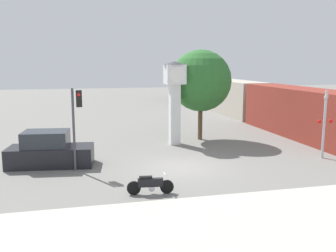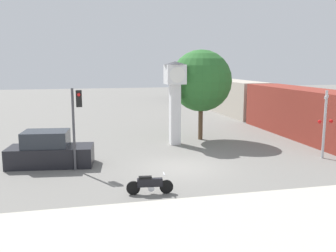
% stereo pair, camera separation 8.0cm
% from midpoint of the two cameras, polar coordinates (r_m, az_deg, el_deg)
% --- Properties ---
extents(ground_plane, '(120.00, 120.00, 0.00)m').
position_cam_midpoint_polar(ground_plane, '(18.87, 2.15, -6.34)').
color(ground_plane, slate).
extents(sidewalk_strip, '(36.00, 6.00, 0.10)m').
position_cam_midpoint_polar(sidewalk_strip, '(12.31, 11.64, -15.28)').
color(sidewalk_strip, '#BCB7A8').
rests_on(sidewalk_strip, ground_plane).
extents(motorcycle, '(1.88, 0.42, 0.83)m').
position_cam_midpoint_polar(motorcycle, '(15.11, -2.65, -8.88)').
color(motorcycle, black).
rests_on(motorcycle, ground_plane).
extents(clock_tower, '(1.45, 1.45, 5.27)m').
position_cam_midpoint_polar(clock_tower, '(23.70, 1.16, 5.53)').
color(clock_tower, white).
rests_on(clock_tower, ground_plane).
extents(freight_train, '(2.80, 39.60, 3.40)m').
position_cam_midpoint_polar(freight_train, '(39.80, 9.52, 4.48)').
color(freight_train, maroon).
rests_on(freight_train, ground_plane).
extents(traffic_light, '(0.50, 0.35, 4.01)m').
position_cam_midpoint_polar(traffic_light, '(18.38, -13.68, 1.77)').
color(traffic_light, '#47474C').
rests_on(traffic_light, ground_plane).
extents(railroad_crossing_signal, '(0.90, 0.82, 3.73)m').
position_cam_midpoint_polar(railroad_crossing_signal, '(21.99, 22.89, 0.63)').
color(railroad_crossing_signal, '#B7B7BC').
rests_on(railroad_crossing_signal, ground_plane).
extents(street_tree, '(4.12, 4.12, 6.06)m').
position_cam_midpoint_polar(street_tree, '(25.26, 5.16, 6.87)').
color(street_tree, brown).
rests_on(street_tree, ground_plane).
extents(parked_car, '(4.39, 2.30, 1.80)m').
position_cam_midpoint_polar(parked_car, '(19.94, -17.49, -3.68)').
color(parked_car, black).
rests_on(parked_car, ground_plane).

